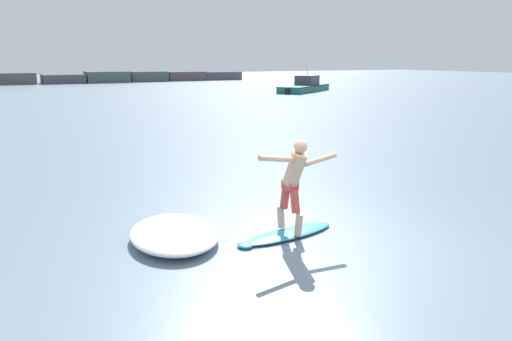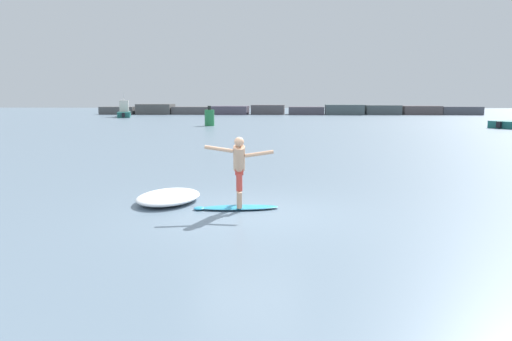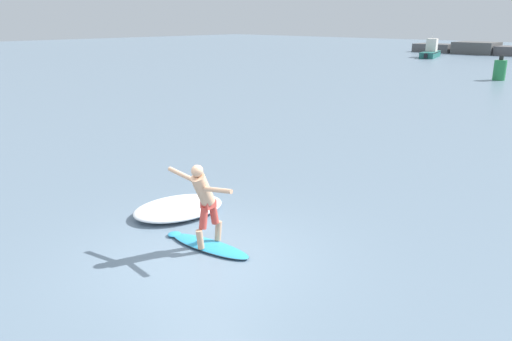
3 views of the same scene
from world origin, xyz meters
name	(u,v)px [view 1 (image 1 of 3)]	position (x,y,z in m)	size (l,w,h in m)	color
ground_plane	(312,240)	(0.00, 0.00, 0.00)	(200.00, 200.00, 0.00)	slate
rock_jetty_breakwater	(40,79)	(1.82, 62.00, 0.64)	(55.23, 5.05, 1.49)	#555555
surfboard	(288,234)	(-0.26, 0.40, 0.04)	(2.11, 0.79, 0.22)	#2E9DCD
surfer	(294,178)	(-0.21, 0.29, 1.10)	(1.64, 0.77, 1.71)	tan
small_boat_offshore	(305,86)	(22.61, 33.50, 0.50)	(8.34, 6.32, 2.42)	#1C635E
wave_foam_at_tail	(174,233)	(-2.14, 1.14, 0.14)	(1.92, 2.44, 0.28)	white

